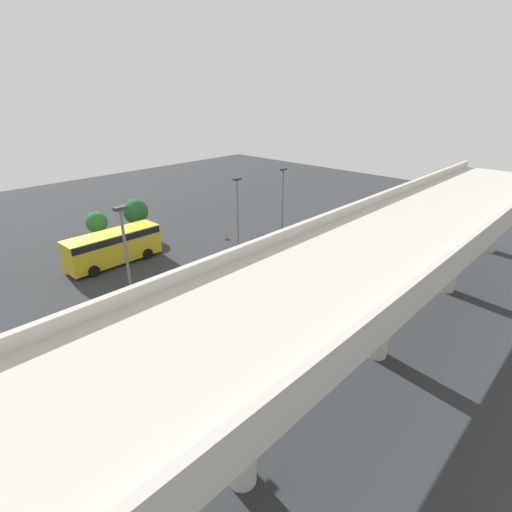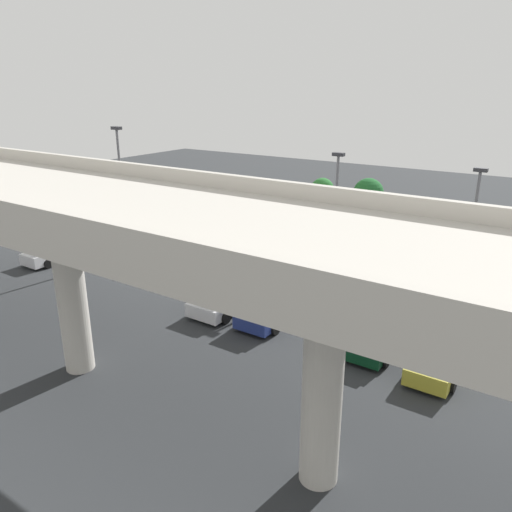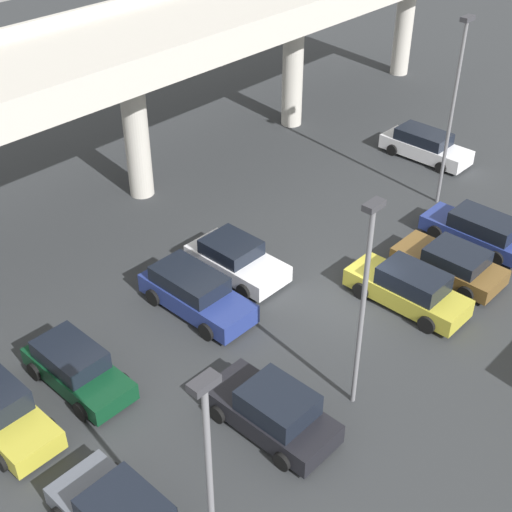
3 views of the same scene
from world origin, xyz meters
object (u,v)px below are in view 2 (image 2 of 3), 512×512
object	(u,v)px
parked_car_2	(367,278)
parked_car_5	(246,254)
lamp_post_near_aisle	(473,223)
traffic_cone	(406,258)
tree_front_centre	(322,190)
parked_car_8	(58,250)
parked_car_4	(225,298)
parked_car_7	(181,241)
shuttle_bus	(287,208)
parked_car_9	(467,304)
parked_car_3	(274,305)
parked_car_1	(377,335)
lamp_post_mid_lot	(336,205)
parked_car_0	(440,354)
tree_front_left	(368,194)
parked_car_6	(216,248)
lamp_post_by_overpass	(121,184)

from	to	relation	value
parked_car_2	parked_car_5	world-z (taller)	parked_car_5
lamp_post_near_aisle	traffic_cone	bearing A→B (deg)	-39.49
tree_front_centre	parked_car_8	bearing A→B (deg)	64.09
parked_car_8	parked_car_4	bearing A→B (deg)	-90.27
parked_car_7	parked_car_4	bearing A→B (deg)	54.34
parked_car_7	shuttle_bus	world-z (taller)	shuttle_bus
parked_car_9	lamp_post_near_aisle	world-z (taller)	lamp_post_near_aisle
parked_car_9	parked_car_2	bearing A→B (deg)	-94.63
parked_car_3	parked_car_1	bearing A→B (deg)	-89.95
parked_car_4	parked_car_9	distance (m)	12.60
parked_car_1	parked_car_2	distance (m)	6.95
lamp_post_near_aisle	parked_car_8	bearing A→B (deg)	20.27
parked_car_2	lamp_post_near_aisle	xyz separation A→B (m)	(-4.91, -2.40, 3.57)
lamp_post_mid_lot	parked_car_3	bearing A→B (deg)	91.94
parked_car_0	traffic_cone	size ratio (longest dim) A/B	6.77
parked_car_3	lamp_post_mid_lot	bearing A→B (deg)	1.94
parked_car_3	shuttle_bus	bearing A→B (deg)	28.48
parked_car_3	lamp_post_mid_lot	distance (m)	8.32
parked_car_0	tree_front_left	world-z (taller)	tree_front_left
parked_car_2	parked_car_9	xyz separation A→B (m)	(-5.67, 0.46, -0.03)
lamp_post_mid_lot	tree_front_centre	size ratio (longest dim) A/B	2.09
parked_car_2	parked_car_8	xyz separation A→B (m)	(19.70, 6.69, -0.03)
lamp_post_near_aisle	tree_front_left	distance (m)	15.41
parked_car_6	traffic_cone	bearing A→B (deg)	118.66
parked_car_0	shuttle_bus	distance (m)	22.67
parked_car_9	parked_car_6	bearing A→B (deg)	-91.25
shuttle_bus	tree_front_left	xyz separation A→B (m)	(-5.22, -4.66, 1.02)
parked_car_4	lamp_post_mid_lot	size ratio (longest dim) A/B	0.56
parked_car_1	parked_car_7	size ratio (longest dim) A/B	0.92
parked_car_6	shuttle_bus	size ratio (longest dim) A/B	0.53
parked_car_4	parked_car_9	world-z (taller)	parked_car_9
parked_car_2	parked_car_7	bearing A→B (deg)	-88.19
parked_car_0	parked_car_2	world-z (taller)	parked_car_2
parked_car_8	tree_front_centre	xyz separation A→B (m)	(-9.88, -20.33, 1.89)
parked_car_4	parked_car_7	distance (m)	10.82
lamp_post_mid_lot	parked_car_1	bearing A→B (deg)	127.95
parked_car_8	tree_front_left	xyz separation A→B (m)	(-14.18, -20.33, 2.05)
parked_car_1	parked_car_8	xyz separation A→B (m)	(22.75, 0.45, 0.02)
parked_car_5	traffic_cone	world-z (taller)	parked_car_5
parked_car_3	parked_car_9	world-z (taller)	parked_car_3
parked_car_6	parked_car_7	bearing A→B (deg)	-83.19
parked_car_5	parked_car_4	bearing A→B (deg)	25.68
shuttle_bus	tree_front_centre	bearing A→B (deg)	78.93
parked_car_5	lamp_post_by_overpass	world-z (taller)	lamp_post_by_overpass
parked_car_7	parked_car_9	world-z (taller)	parked_car_9
parked_car_8	lamp_post_near_aisle	size ratio (longest dim) A/B	0.66
tree_front_left	parked_car_9	bearing A→B (deg)	128.42
shuttle_bus	tree_front_left	world-z (taller)	tree_front_left
parked_car_0	parked_car_8	distance (m)	25.58
parked_car_6	tree_front_left	bearing A→B (deg)	157.93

